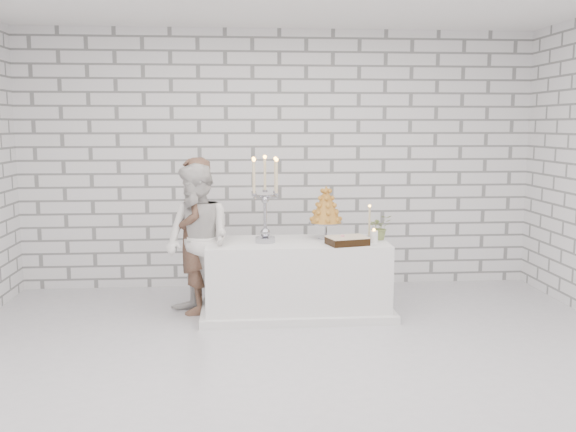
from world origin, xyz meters
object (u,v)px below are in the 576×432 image
object	(u,v)px
candelabra	(265,199)
croquembouche	(326,212)
cake_table	(297,278)
groom	(194,236)
bride	(198,241)

from	to	relation	value
candelabra	croquembouche	bearing A→B (deg)	14.42
cake_table	candelabra	world-z (taller)	candelabra
croquembouche	candelabra	bearing A→B (deg)	-165.58
candelabra	croquembouche	distance (m)	0.67
groom	croquembouche	distance (m)	1.36
cake_table	groom	distance (m)	1.13
cake_table	bride	size ratio (longest dim) A/B	1.17
groom	cake_table	bearing A→B (deg)	73.61
bride	candelabra	xyz separation A→B (m)	(0.66, -0.01, 0.42)
groom	candelabra	world-z (taller)	candelabra
candelabra	croquembouche	xyz separation A→B (m)	(0.63, 0.16, -0.16)
groom	croquembouche	bearing A→B (deg)	80.92
bride	candelabra	bearing A→B (deg)	45.50
croquembouche	bride	bearing A→B (deg)	-173.40
groom	candelabra	bearing A→B (deg)	66.43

